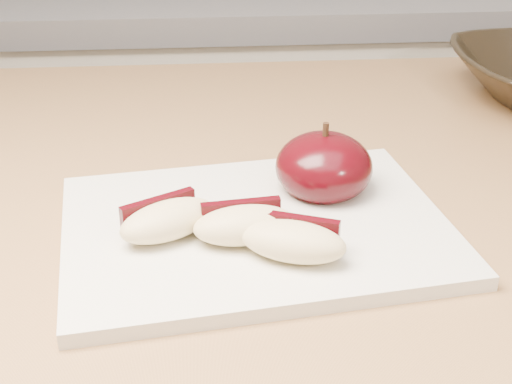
{
  "coord_description": "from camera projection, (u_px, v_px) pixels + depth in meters",
  "views": [
    {
      "loc": [
        -0.08,
        -0.05,
        1.18
      ],
      "look_at": [
        -0.04,
        0.4,
        0.94
      ],
      "focal_mm": 50.0,
      "sensor_mm": 36.0,
      "label": 1
    }
  ],
  "objects": [
    {
      "name": "apple_wedge_c",
      "position": [
        294.0,
        240.0,
        0.48
      ],
      "size": [
        0.08,
        0.06,
        0.03
      ],
      "rotation": [
        0.0,
        0.0,
        -0.37
      ],
      "color": "#D4BE86",
      "rests_on": "cutting_board"
    },
    {
      "name": "apple_wedge_b",
      "position": [
        244.0,
        224.0,
        0.5
      ],
      "size": [
        0.08,
        0.04,
        0.03
      ],
      "rotation": [
        0.0,
        0.0,
        0.12
      ],
      "color": "#D4BE86",
      "rests_on": "cutting_board"
    },
    {
      "name": "back_cabinet",
      "position": [
        246.0,
        210.0,
        1.44
      ],
      "size": [
        2.4,
        0.62,
        0.94
      ],
      "color": "silver",
      "rests_on": "ground"
    },
    {
      "name": "apple_half",
      "position": [
        324.0,
        167.0,
        0.56
      ],
      "size": [
        0.08,
        0.08,
        0.06
      ],
      "rotation": [
        0.0,
        0.0,
        -0.1
      ],
      "color": "black",
      "rests_on": "cutting_board"
    },
    {
      "name": "cutting_board",
      "position": [
        256.0,
        228.0,
        0.53
      ],
      "size": [
        0.31,
        0.24,
        0.01
      ],
      "primitive_type": "cube",
      "rotation": [
        0.0,
        0.0,
        0.13
      ],
      "color": "silver",
      "rests_on": "island_counter"
    },
    {
      "name": "apple_wedge_a",
      "position": [
        167.0,
        219.0,
        0.5
      ],
      "size": [
        0.08,
        0.07,
        0.03
      ],
      "rotation": [
        0.0,
        0.0,
        0.5
      ],
      "color": "#D4BE86",
      "rests_on": "cutting_board"
    }
  ]
}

